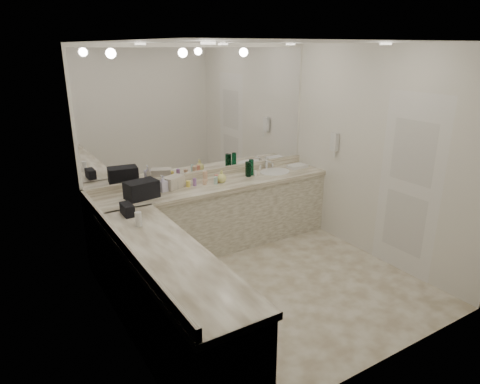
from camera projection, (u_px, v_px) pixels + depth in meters
floor at (268, 286)px, 4.81m from camera, size 3.20×3.20×0.00m
ceiling at (274, 42)px, 3.97m from camera, size 3.20×3.20×0.00m
wall_back at (203, 148)px, 5.60m from camera, size 3.20×0.02×2.60m
wall_left at (116, 205)px, 3.59m from camera, size 0.02×3.00×2.60m
wall_right at (377, 156)px, 5.19m from camera, size 0.02×3.00×2.60m
vanity_back_base at (216, 217)px, 5.64m from camera, size 3.20×0.60×0.84m
vanity_back_top at (215, 185)px, 5.49m from camera, size 3.20×0.64×0.06m
vanity_left_base at (168, 301)px, 3.79m from camera, size 0.60×2.40×0.84m
vanity_left_top at (167, 256)px, 3.64m from camera, size 0.64×2.42×0.06m
backsplash_back at (205, 174)px, 5.69m from camera, size 3.20×0.04×0.10m
backsplash_left at (122, 242)px, 3.72m from camera, size 0.04×3.00×0.10m
mirror_back at (203, 112)px, 5.43m from camera, size 3.12×0.01×1.55m
mirror_left at (111, 149)px, 3.44m from camera, size 0.01×2.92×1.55m
sink at (275, 172)px, 5.96m from camera, size 0.44×0.44×0.03m
faucet at (266, 164)px, 6.10m from camera, size 0.24×0.16×0.14m
wall_phone at (334, 142)px, 5.71m from camera, size 0.06×0.10×0.24m
door at (409, 186)px, 4.86m from camera, size 0.02×0.82×2.10m
black_toiletry_bag at (142, 189)px, 4.91m from camera, size 0.39×0.28×0.21m
black_bag_spill at (127, 209)px, 4.43m from camera, size 0.10×0.22×0.12m
cream_cosmetic_case at (174, 182)px, 5.27m from camera, size 0.29×0.24×0.15m
hand_towel at (297, 166)px, 6.17m from camera, size 0.27×0.19×0.04m
lotion_left at (138, 219)px, 4.14m from camera, size 0.07×0.07×0.15m
soap_bottle_a at (161, 183)px, 5.17m from camera, size 0.09×0.09×0.19m
soap_bottle_b at (163, 184)px, 5.13m from camera, size 0.11×0.11×0.20m
soap_bottle_c at (222, 176)px, 5.48m from camera, size 0.13×0.13×0.16m
green_bottle_0 at (248, 169)px, 5.74m from camera, size 0.07×0.07×0.20m
green_bottle_1 at (249, 170)px, 5.72m from camera, size 0.07×0.07×0.20m
green_bottle_2 at (251, 167)px, 5.80m from camera, size 0.07×0.07×0.21m
amenity_bottle_0 at (176, 185)px, 5.24m from camera, size 0.05×0.05×0.09m
amenity_bottle_1 at (217, 178)px, 5.50m from camera, size 0.06×0.06×0.10m
amenity_bottle_2 at (205, 182)px, 5.41m from camera, size 0.05×0.05×0.07m
amenity_bottle_3 at (188, 184)px, 5.32m from camera, size 0.05×0.05×0.08m
amenity_bottle_4 at (195, 182)px, 5.36m from camera, size 0.05×0.05×0.10m
amenity_bottle_5 at (205, 176)px, 5.54m from camera, size 0.06×0.06×0.13m
amenity_bottle_6 at (216, 180)px, 5.42m from camera, size 0.05×0.05×0.10m
amenity_bottle_7 at (255, 173)px, 5.77m from camera, size 0.04×0.04×0.08m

